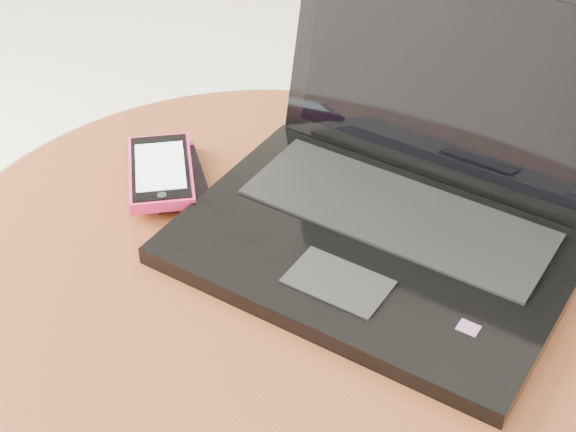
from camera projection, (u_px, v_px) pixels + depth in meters
The scene contains 4 objects.
table at pixel (264, 346), 0.91m from camera, with size 0.68×0.68×0.54m.
laptop at pixel (396, 197), 0.85m from camera, with size 0.38×0.32×0.24m.
phone_black at pixel (176, 176), 0.94m from camera, with size 0.12×0.11×0.01m.
phone_pink at pixel (161, 171), 0.93m from camera, with size 0.13×0.14×0.02m.
Camera 1 is at (0.43, -0.59, 1.10)m, focal length 54.42 mm.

